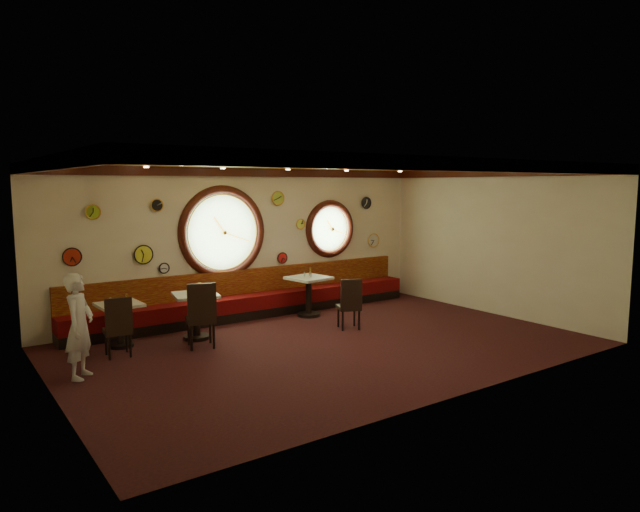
% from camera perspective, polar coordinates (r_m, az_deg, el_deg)
% --- Properties ---
extents(floor, '(9.00, 6.00, 0.00)m').
position_cam_1_polar(floor, '(10.29, 0.84, -8.93)').
color(floor, black).
rests_on(floor, ground).
extents(ceiling, '(9.00, 6.00, 0.02)m').
position_cam_1_polar(ceiling, '(9.89, 0.87, 9.18)').
color(ceiling, '#B49532').
rests_on(ceiling, wall_back).
extents(wall_back, '(9.00, 0.02, 3.20)m').
position_cam_1_polar(wall_back, '(12.50, -7.25, 1.35)').
color(wall_back, beige).
rests_on(wall_back, floor).
extents(wall_front, '(9.00, 0.02, 3.20)m').
position_cam_1_polar(wall_front, '(7.76, 13.97, -2.32)').
color(wall_front, beige).
rests_on(wall_front, floor).
extents(wall_left, '(0.02, 6.00, 3.20)m').
position_cam_1_polar(wall_left, '(8.20, -25.54, -2.31)').
color(wall_left, beige).
rests_on(wall_left, floor).
extents(wall_right, '(0.02, 6.00, 3.20)m').
position_cam_1_polar(wall_right, '(13.11, 17.00, 1.36)').
color(wall_right, beige).
rests_on(wall_right, floor).
extents(molding_back, '(9.00, 0.10, 0.18)m').
position_cam_1_polar(molding_back, '(12.40, -7.25, 8.30)').
color(molding_back, '#351009').
rests_on(molding_back, wall_back).
extents(molding_front, '(9.00, 0.10, 0.18)m').
position_cam_1_polar(molding_front, '(7.70, 14.03, 8.89)').
color(molding_front, '#351009').
rests_on(molding_front, wall_back).
extents(molding_left, '(0.10, 6.00, 0.18)m').
position_cam_1_polar(molding_left, '(8.12, -25.77, 8.30)').
color(molding_left, '#351009').
rests_on(molding_left, wall_back).
extents(molding_right, '(0.10, 6.00, 0.18)m').
position_cam_1_polar(molding_right, '(13.01, 17.11, 7.98)').
color(molding_right, '#351009').
rests_on(molding_right, wall_back).
extents(banquette_base, '(8.00, 0.55, 0.20)m').
position_cam_1_polar(banquette_base, '(12.50, -6.53, -5.61)').
color(banquette_base, black).
rests_on(banquette_base, floor).
extents(banquette_seat, '(8.00, 0.55, 0.30)m').
position_cam_1_polar(banquette_seat, '(12.45, -6.55, -4.49)').
color(banquette_seat, '#57070A').
rests_on(banquette_seat, banquette_base).
extents(banquette_back, '(8.00, 0.10, 0.55)m').
position_cam_1_polar(banquette_back, '(12.56, -7.06, -2.53)').
color(banquette_back, '#610A07').
rests_on(banquette_back, wall_back).
extents(porthole_left_glass, '(1.66, 0.02, 1.66)m').
position_cam_1_polar(porthole_left_glass, '(12.21, -9.75, 2.35)').
color(porthole_left_glass, '#A1CF7C').
rests_on(porthole_left_glass, wall_back).
extents(porthole_left_frame, '(1.98, 0.18, 1.98)m').
position_cam_1_polar(porthole_left_frame, '(12.19, -9.71, 2.34)').
color(porthole_left_frame, '#351009').
rests_on(porthole_left_frame, wall_back).
extents(porthole_left_ring, '(1.61, 0.03, 1.61)m').
position_cam_1_polar(porthole_left_ring, '(12.17, -9.65, 2.33)').
color(porthole_left_ring, gold).
rests_on(porthole_left_ring, wall_back).
extents(porthole_right_glass, '(1.10, 0.02, 1.10)m').
position_cam_1_polar(porthole_right_glass, '(13.64, 0.95, 2.73)').
color(porthole_right_glass, '#A1CF7C').
rests_on(porthole_right_glass, wall_back).
extents(porthole_right_frame, '(1.38, 0.18, 1.38)m').
position_cam_1_polar(porthole_right_frame, '(13.63, 0.99, 2.73)').
color(porthole_right_frame, '#351009').
rests_on(porthole_right_frame, wall_back).
extents(porthole_right_ring, '(1.09, 0.03, 1.09)m').
position_cam_1_polar(porthole_right_ring, '(13.61, 1.06, 2.72)').
color(porthole_right_ring, gold).
rests_on(porthole_right_ring, wall_back).
extents(wall_clock_0, '(0.22, 0.03, 0.22)m').
position_cam_1_polar(wall_clock_0, '(13.12, -1.96, 3.21)').
color(wall_clock_0, '#C6D246').
rests_on(wall_clock_0, wall_back).
extents(wall_clock_1, '(0.26, 0.03, 0.26)m').
position_cam_1_polar(wall_clock_1, '(11.28, -21.77, 4.10)').
color(wall_clock_1, '#8EB023').
rests_on(wall_clock_1, wall_back).
extents(wall_clock_2, '(0.30, 0.03, 0.30)m').
position_cam_1_polar(wall_clock_2, '(12.78, -4.24, 5.78)').
color(wall_clock_2, '#AAC93E').
rests_on(wall_clock_2, wall_back).
extents(wall_clock_3, '(0.20, 0.03, 0.20)m').
position_cam_1_polar(wall_clock_3, '(11.75, -15.34, -1.18)').
color(wall_clock_3, silver).
rests_on(wall_clock_3, wall_back).
extents(wall_clock_4, '(0.28, 0.03, 0.28)m').
position_cam_1_polar(wall_clock_4, '(14.26, 4.63, 5.32)').
color(wall_clock_4, black).
rests_on(wall_clock_4, wall_back).
extents(wall_clock_5, '(0.36, 0.03, 0.36)m').
position_cam_1_polar(wall_clock_5, '(11.59, -17.25, 0.14)').
color(wall_clock_5, yellow).
rests_on(wall_clock_5, wall_back).
extents(wall_clock_6, '(0.24, 0.03, 0.24)m').
position_cam_1_polar(wall_clock_6, '(12.93, -3.80, -0.20)').
color(wall_clock_6, red).
rests_on(wall_clock_6, wall_back).
extents(wall_clock_7, '(0.24, 0.03, 0.24)m').
position_cam_1_polar(wall_clock_7, '(11.61, -16.01, 4.90)').
color(wall_clock_7, black).
rests_on(wall_clock_7, wall_back).
extents(wall_clock_8, '(0.34, 0.03, 0.34)m').
position_cam_1_polar(wall_clock_8, '(14.48, 5.36, 1.57)').
color(wall_clock_8, silver).
rests_on(wall_clock_8, wall_back).
extents(wall_clock_9, '(0.32, 0.03, 0.32)m').
position_cam_1_polar(wall_clock_9, '(11.26, -23.56, -0.08)').
color(wall_clock_9, red).
rests_on(wall_clock_9, wall_back).
extents(table_a, '(0.74, 0.74, 0.78)m').
position_cam_1_polar(table_a, '(10.69, -19.38, -5.99)').
color(table_a, black).
rests_on(table_a, floor).
extents(table_b, '(0.92, 0.92, 0.86)m').
position_cam_1_polar(table_b, '(10.83, -12.30, -5.33)').
color(table_b, black).
rests_on(table_b, floor).
extents(table_c, '(0.90, 0.90, 0.87)m').
position_cam_1_polar(table_c, '(12.40, -1.14, -3.55)').
color(table_c, black).
rests_on(table_c, floor).
extents(chair_a, '(0.47, 0.47, 0.63)m').
position_cam_1_polar(chair_a, '(10.01, -19.53, -6.35)').
color(chair_a, black).
rests_on(chair_a, floor).
extents(chair_b, '(0.60, 0.60, 0.72)m').
position_cam_1_polar(chair_b, '(10.15, -11.79, -5.40)').
color(chair_b, black).
rests_on(chair_b, floor).
extents(chair_c, '(0.56, 0.56, 0.63)m').
position_cam_1_polar(chair_c, '(11.26, 3.02, -4.47)').
color(chair_c, black).
rests_on(chair_c, floor).
extents(condiment_a_salt, '(0.04, 0.04, 0.11)m').
position_cam_1_polar(condiment_a_salt, '(10.62, -20.21, -4.21)').
color(condiment_a_salt, silver).
rests_on(condiment_a_salt, table_a).
extents(condiment_b_salt, '(0.04, 0.04, 0.10)m').
position_cam_1_polar(condiment_b_salt, '(10.74, -13.02, -3.47)').
color(condiment_b_salt, '#BCBDC1').
rests_on(condiment_b_salt, table_b).
extents(condiment_c_salt, '(0.03, 0.03, 0.09)m').
position_cam_1_polar(condiment_c_salt, '(12.40, -1.58, -1.82)').
color(condiment_c_salt, silver).
rests_on(condiment_c_salt, table_c).
extents(condiment_a_pepper, '(0.04, 0.04, 0.10)m').
position_cam_1_polar(condiment_a_pepper, '(10.58, -19.24, -4.24)').
color(condiment_a_pepper, silver).
rests_on(condiment_a_pepper, table_a).
extents(condiment_b_pepper, '(0.03, 0.03, 0.09)m').
position_cam_1_polar(condiment_b_pepper, '(10.79, -11.98, -3.42)').
color(condiment_b_pepper, silver).
rests_on(condiment_b_pepper, table_b).
extents(condiment_c_pepper, '(0.04, 0.04, 0.11)m').
position_cam_1_polar(condiment_c_pepper, '(12.27, -0.93, -1.89)').
color(condiment_c_pepper, '#B8B8BC').
rests_on(condiment_c_pepper, table_c).
extents(condiment_a_bottle, '(0.05, 0.05, 0.15)m').
position_cam_1_polar(condiment_a_bottle, '(10.69, -18.76, -3.98)').
color(condiment_a_bottle, gold).
rests_on(condiment_a_bottle, table_a).
extents(condiment_b_bottle, '(0.06, 0.06, 0.18)m').
position_cam_1_polar(condiment_b_bottle, '(10.88, -11.98, -3.09)').
color(condiment_b_bottle, gold).
rests_on(condiment_b_bottle, table_b).
extents(condiment_c_bottle, '(0.05, 0.05, 0.17)m').
position_cam_1_polar(condiment_c_bottle, '(12.49, -0.99, -1.58)').
color(condiment_c_bottle, gold).
rests_on(condiment_c_bottle, table_c).
extents(waiter, '(0.64, 0.68, 1.57)m').
position_cam_1_polar(waiter, '(9.15, -22.93, -6.46)').
color(waiter, silver).
rests_on(waiter, floor).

